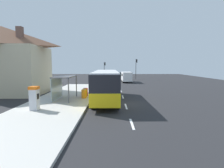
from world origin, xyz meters
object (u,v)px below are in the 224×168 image
Objects in this scene: recycling_bin_yellow at (84,93)px; traffic_light_far_side at (104,68)px; bus at (105,84)px; bus_shelter at (61,82)px; sedan_near at (122,74)px; recycling_bin_red at (85,92)px; ticket_machine at (34,98)px; house_behind_platform at (2,60)px; white_van at (126,76)px; recycling_bin_orange at (83,94)px; traffic_light_near_side at (136,66)px.

traffic_light_far_side is at bearing 87.82° from recycling_bin_yellow.
bus_shelter is (-4.70, -0.24, 0.25)m from bus.
sedan_near is at bearing 77.54° from bus_shelter.
traffic_light_far_side reaches higher than recycling_bin_red.
recycling_bin_yellow is at bearing 61.15° from ticket_machine.
traffic_light_far_side reaches higher than sedan_near.
house_behind_platform reaches higher than recycling_bin_red.
ticket_machine is 0.48× the size of bus_shelter.
recycling_bin_red is (3.24, 6.58, -0.52)m from ticket_machine.
recycling_bin_orange is (-6.40, -20.52, -0.69)m from white_van.
traffic_light_near_side is (12.93, 34.01, 2.43)m from ticket_machine.
bus_shelter is (-2.21, -1.37, 1.44)m from recycling_bin_yellow.
sedan_near is at bearing 62.89° from house_behind_platform.
white_van is 27.44m from ticket_machine.
sedan_near is 4.69× the size of recycling_bin_orange.
ticket_machine is 2.04× the size of recycling_bin_orange.
house_behind_platform reaches higher than sedan_near.
traffic_light_near_side is at bearing 71.42° from recycling_bin_orange.
recycling_bin_orange is 2.73m from bus_shelter.
recycling_bin_yellow is at bearing -16.85° from house_behind_platform.
bus_shelter reaches higher than white_van.
white_van reaches higher than recycling_bin_red.
white_van is at bearing -59.86° from traffic_light_far_side.
bus_shelter is (9.03, -4.78, -2.44)m from house_behind_platform.
recycling_bin_orange is 0.70m from recycling_bin_yellow.
sedan_near is at bearing 84.16° from bus.
traffic_light_near_side is 1.17× the size of traffic_light_far_side.
sedan_near is 0.40× the size of house_behind_platform.
traffic_light_near_side is 1.36× the size of bus_shelter.
house_behind_platform is at bearing 152.12° from bus_shelter.
ticket_machine is 6.13m from recycling_bin_orange.
traffic_light_near_side is 8.64m from traffic_light_far_side.
bus_shelter is (-8.61, -21.19, 0.75)m from white_van.
traffic_light_near_side reaches higher than bus_shelter.
ticket_machine is 6.73m from recycling_bin_yellow.
recycling_bin_yellow is at bearing -99.69° from sedan_near.
bus_shelter is at bearing -136.87° from recycling_bin_red.
traffic_light_far_side is (-5.30, 9.12, 1.78)m from white_van.
bus is 21.32m from white_van.
white_van is at bearing 42.92° from house_behind_platform.
bus_shelter reaches higher than recycling_bin_red.
sedan_near is 1.11× the size of bus_shelter.
bus is 39.41m from sedan_near.
traffic_light_far_side is 28.39m from house_behind_platform.
bus_shelter is (-2.21, -2.07, 1.44)m from recycling_bin_red.
recycling_bin_red is at bearing -13.53° from house_behind_platform.
ticket_machine is at bearing -49.22° from house_behind_platform.
bus is 2.48× the size of sedan_near.
bus is 4.71m from bus_shelter.
sedan_near is at bearing 80.48° from recycling_bin_orange.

